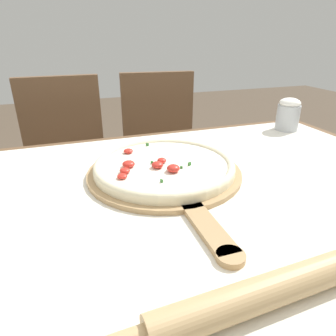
{
  "coord_description": "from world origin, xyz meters",
  "views": [
    {
      "loc": [
        -0.2,
        -0.58,
        1.08
      ],
      "look_at": [
        0.03,
        0.07,
        0.77
      ],
      "focal_mm": 32.0,
      "sensor_mm": 36.0,
      "label": 1
    }
  ],
  "objects_px": {
    "pizza": "(164,165)",
    "rolling_pin": "(270,290)",
    "chair_right": "(161,148)",
    "pizza_peel": "(166,174)",
    "flour_cup": "(288,114)",
    "chair_left": "(67,159)"
  },
  "relations": [
    {
      "from": "pizza",
      "to": "flour_cup",
      "type": "height_order",
      "value": "flour_cup"
    },
    {
      "from": "pizza",
      "to": "rolling_pin",
      "type": "distance_m",
      "value": 0.44
    },
    {
      "from": "rolling_pin",
      "to": "flour_cup",
      "type": "height_order",
      "value": "flour_cup"
    },
    {
      "from": "chair_right",
      "to": "flour_cup",
      "type": "distance_m",
      "value": 0.68
    },
    {
      "from": "rolling_pin",
      "to": "chair_right",
      "type": "relative_size",
      "value": 0.49
    },
    {
      "from": "chair_right",
      "to": "pizza_peel",
      "type": "bearing_deg",
      "value": -100.67
    },
    {
      "from": "pizza_peel",
      "to": "flour_cup",
      "type": "height_order",
      "value": "flour_cup"
    },
    {
      "from": "pizza",
      "to": "chair_right",
      "type": "height_order",
      "value": "chair_right"
    },
    {
      "from": "pizza_peel",
      "to": "rolling_pin",
      "type": "relative_size",
      "value": 1.29
    },
    {
      "from": "pizza_peel",
      "to": "chair_right",
      "type": "relative_size",
      "value": 0.64
    },
    {
      "from": "rolling_pin",
      "to": "chair_right",
      "type": "height_order",
      "value": "chair_right"
    },
    {
      "from": "pizza_peel",
      "to": "flour_cup",
      "type": "relative_size",
      "value": 4.72
    },
    {
      "from": "rolling_pin",
      "to": "chair_left",
      "type": "bearing_deg",
      "value": 102.27
    },
    {
      "from": "pizza_peel",
      "to": "flour_cup",
      "type": "xyz_separation_m",
      "value": [
        0.57,
        0.25,
        0.06
      ]
    },
    {
      "from": "rolling_pin",
      "to": "chair_right",
      "type": "xyz_separation_m",
      "value": [
        0.22,
        1.19,
        -0.24
      ]
    },
    {
      "from": "chair_left",
      "to": "chair_right",
      "type": "height_order",
      "value": "same"
    },
    {
      "from": "chair_right",
      "to": "chair_left",
      "type": "bearing_deg",
      "value": -174.15
    },
    {
      "from": "rolling_pin",
      "to": "pizza",
      "type": "bearing_deg",
      "value": 90.88
    },
    {
      "from": "pizza_peel",
      "to": "pizza",
      "type": "distance_m",
      "value": 0.03
    },
    {
      "from": "pizza",
      "to": "chair_left",
      "type": "relative_size",
      "value": 0.41
    },
    {
      "from": "chair_left",
      "to": "chair_right",
      "type": "distance_m",
      "value": 0.48
    },
    {
      "from": "pizza_peel",
      "to": "chair_left",
      "type": "height_order",
      "value": "chair_left"
    }
  ]
}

